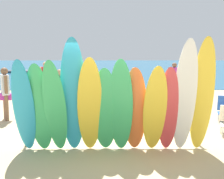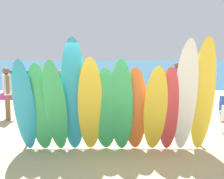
# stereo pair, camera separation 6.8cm
# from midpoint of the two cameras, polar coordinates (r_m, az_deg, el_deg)

# --- Properties ---
(ground) EXTENTS (60.00, 60.00, 0.00)m
(ground) POSITION_cam_midpoint_polar(r_m,az_deg,el_deg) (21.32, -0.47, 1.44)
(ground) COLOR tan
(ocean_water) EXTENTS (60.00, 40.00, 0.02)m
(ocean_water) POSITION_cam_midpoint_polar(r_m,az_deg,el_deg) (37.03, -0.55, 4.20)
(ocean_water) COLOR #235B7F
(ocean_water) RESTS_ON ground
(surfboard_rack) EXTENTS (4.38, 0.07, 0.61)m
(surfboard_rack) POSITION_cam_midpoint_polar(r_m,az_deg,el_deg) (7.43, -0.12, -6.85)
(surfboard_rack) COLOR brown
(surfboard_rack) RESTS_ON ground
(surfboard_teal_0) EXTENTS (0.49, 0.76, 2.17)m
(surfboard_teal_0) POSITION_cam_midpoint_polar(r_m,az_deg,el_deg) (7.02, -16.58, -3.17)
(surfboard_teal_0) COLOR #289EC6
(surfboard_teal_0) RESTS_ON ground
(surfboard_green_1) EXTENTS (0.62, 0.67, 2.08)m
(surfboard_green_1) POSITION_cam_midpoint_polar(r_m,az_deg,el_deg) (6.99, -13.76, -3.52)
(surfboard_green_1) COLOR #38B266
(surfboard_green_1) RESTS_ON ground
(surfboard_green_2) EXTENTS (0.59, 0.86, 2.16)m
(surfboard_green_2) POSITION_cam_midpoint_polar(r_m,az_deg,el_deg) (6.82, -10.98, -3.35)
(surfboard_green_2) COLOR #38B266
(surfboard_green_2) RESTS_ON ground
(surfboard_teal_3) EXTENTS (0.63, 0.82, 2.63)m
(surfboard_teal_3) POSITION_cam_midpoint_polar(r_m,az_deg,el_deg) (6.77, -7.64, -1.36)
(surfboard_teal_3) COLOR #289EC6
(surfboard_teal_3) RESTS_ON ground
(surfboard_yellow_4) EXTENTS (0.61, 0.78, 2.21)m
(surfboard_yellow_4) POSITION_cam_midpoint_polar(r_m,az_deg,el_deg) (6.79, -4.50, -3.07)
(surfboard_yellow_4) COLOR yellow
(surfboard_yellow_4) RESTS_ON ground
(surfboard_green_5) EXTENTS (0.60, 0.66, 1.98)m
(surfboard_green_5) POSITION_cam_midpoint_polar(r_m,az_deg,el_deg) (6.87, -1.60, -3.90)
(surfboard_green_5) COLOR #38B266
(surfboard_green_5) RESTS_ON ground
(surfboard_green_6) EXTENTS (0.59, 0.71, 2.18)m
(surfboard_green_6) POSITION_cam_midpoint_polar(r_m,az_deg,el_deg) (6.80, 1.40, -3.18)
(surfboard_green_6) COLOR #38B266
(surfboard_green_6) RESTS_ON ground
(surfboard_orange_7) EXTENTS (0.59, 0.65, 1.99)m
(surfboard_orange_7) POSITION_cam_midpoint_polar(r_m,az_deg,el_deg) (6.91, 4.04, -3.81)
(surfboard_orange_7) COLOR orange
(surfboard_orange_7) RESTS_ON ground
(surfboard_yellow_8) EXTENTS (0.55, 0.75, 2.03)m
(surfboard_yellow_8) POSITION_cam_midpoint_polar(r_m,az_deg,el_deg) (6.85, 7.82, -3.78)
(surfboard_yellow_8) COLOR yellow
(surfboard_yellow_8) RESTS_ON ground
(surfboard_red_9) EXTENTS (0.51, 0.69, 2.01)m
(surfboard_red_9) POSITION_cam_midpoint_polar(r_m,az_deg,el_deg) (6.94, 10.29, -3.79)
(surfboard_red_9) COLOR #D13D42
(surfboard_red_9) RESTS_ON ground
(surfboard_white_10) EXTENTS (0.54, 0.85, 2.61)m
(surfboard_white_10) POSITION_cam_midpoint_polar(r_m,az_deg,el_deg) (6.88, 13.28, -1.45)
(surfboard_white_10) COLOR white
(surfboard_white_10) RESTS_ON ground
(surfboard_yellow_11) EXTENTS (0.58, 0.86, 2.64)m
(surfboard_yellow_11) POSITION_cam_midpoint_polar(r_m,az_deg,el_deg) (6.99, 16.36, -1.26)
(surfboard_yellow_11) COLOR yellow
(surfboard_yellow_11) RESTS_ON ground
(beachgoer_near_rack) EXTENTS (0.46, 0.61, 1.75)m
(beachgoer_near_rack) POSITION_cam_midpoint_polar(r_m,az_deg,el_deg) (10.63, -19.67, -0.06)
(beachgoer_near_rack) COLOR brown
(beachgoer_near_rack) RESTS_ON ground
(beachgoer_by_water) EXTENTS (0.53, 0.43, 1.68)m
(beachgoer_by_water) POSITION_cam_midpoint_polar(r_m,az_deg,el_deg) (14.89, 11.50, 2.24)
(beachgoer_by_water) COLOR brown
(beachgoer_by_water) RESTS_ON ground
(beachgoer_strolling) EXTENTS (0.53, 0.43, 1.68)m
(beachgoer_strolling) POSITION_cam_midpoint_polar(r_m,az_deg,el_deg) (10.36, -9.95, -0.14)
(beachgoer_strolling) COLOR #9E704C
(beachgoer_strolling) RESTS_ON ground
(beachgoer_midbeach) EXTENTS (0.57, 0.24, 1.50)m
(beachgoer_midbeach) POSITION_cam_midpoint_polar(r_m,az_deg,el_deg) (13.99, 3.96, 1.60)
(beachgoer_midbeach) COLOR #9E704C
(beachgoer_midbeach) RESTS_ON ground
(beachgoer_photographing) EXTENTS (0.48, 0.52, 1.75)m
(beachgoer_photographing) POSITION_cam_midpoint_polar(r_m,az_deg,el_deg) (14.54, -12.51, 2.24)
(beachgoer_photographing) COLOR tan
(beachgoer_photographing) RESTS_ON ground
(distant_boat) EXTENTS (4.72, 1.49, 0.37)m
(distant_boat) POSITION_cam_midpoint_polar(r_m,az_deg,el_deg) (29.52, -15.89, 3.26)
(distant_boat) COLOR #4C515B
(distant_boat) RESTS_ON ground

